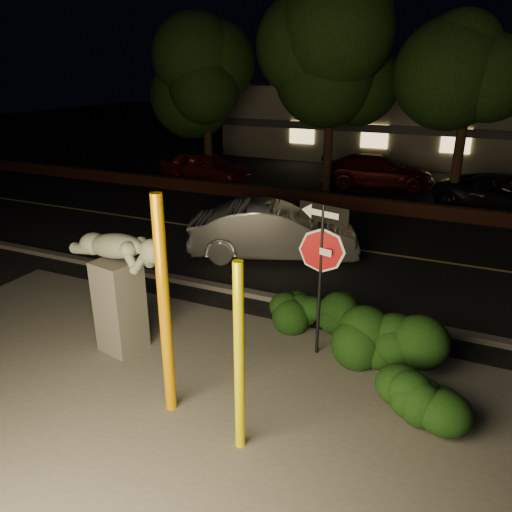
# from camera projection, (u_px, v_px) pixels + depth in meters

# --- Properties ---
(ground) EXTENTS (90.00, 90.00, 0.00)m
(ground) POSITION_uv_depth(u_px,v_px,m) (368.00, 221.00, 17.34)
(ground) COLOR black
(ground) RESTS_ON ground
(patio) EXTENTS (14.00, 6.00, 0.02)m
(patio) POSITION_uv_depth(u_px,v_px,m) (215.00, 404.00, 7.99)
(patio) COLOR #4C4944
(patio) RESTS_ON ground
(road) EXTENTS (80.00, 8.00, 0.01)m
(road) POSITION_uv_depth(u_px,v_px,m) (345.00, 248.00, 14.79)
(road) COLOR black
(road) RESTS_ON ground
(lane_marking) EXTENTS (80.00, 0.12, 0.00)m
(lane_marking) POSITION_uv_depth(u_px,v_px,m) (345.00, 248.00, 14.79)
(lane_marking) COLOR #B29D47
(lane_marking) RESTS_ON road
(curb) EXTENTS (80.00, 0.25, 0.12)m
(curb) POSITION_uv_depth(u_px,v_px,m) (298.00, 303.00, 11.29)
(curb) COLOR #4C4944
(curb) RESTS_ON ground
(brick_wall) EXTENTS (40.00, 0.35, 0.50)m
(brick_wall) POSITION_uv_depth(u_px,v_px,m) (376.00, 206.00, 18.36)
(brick_wall) COLOR #4E2519
(brick_wall) RESTS_ON ground
(parking_lot) EXTENTS (40.00, 12.00, 0.01)m
(parking_lot) POSITION_uv_depth(u_px,v_px,m) (401.00, 181.00, 23.29)
(parking_lot) COLOR black
(parking_lot) RESTS_ON ground
(building) EXTENTS (22.00, 10.20, 4.00)m
(building) POSITION_uv_depth(u_px,v_px,m) (427.00, 121.00, 29.36)
(building) COLOR #676352
(building) RESTS_ON ground
(tree_far_a) EXTENTS (4.60, 4.60, 7.43)m
(tree_far_a) POSITION_uv_depth(u_px,v_px,m) (205.00, 59.00, 21.06)
(tree_far_a) COLOR black
(tree_far_a) RESTS_ON ground
(tree_far_b) EXTENTS (5.20, 5.20, 8.41)m
(tree_far_b) POSITION_uv_depth(u_px,v_px,m) (334.00, 38.00, 18.85)
(tree_far_b) COLOR black
(tree_far_b) RESTS_ON ground
(tree_far_c) EXTENTS (4.80, 4.80, 7.84)m
(tree_far_c) POSITION_uv_depth(u_px,v_px,m) (474.00, 47.00, 16.73)
(tree_far_c) COLOR black
(tree_far_c) RESTS_ON ground
(yellow_pole_left) EXTENTS (0.17, 0.17, 3.50)m
(yellow_pole_left) POSITION_uv_depth(u_px,v_px,m) (164.00, 310.00, 7.30)
(yellow_pole_left) COLOR #E39200
(yellow_pole_left) RESTS_ON ground
(yellow_pole_right) EXTENTS (0.14, 0.14, 2.85)m
(yellow_pole_right) POSITION_uv_depth(u_px,v_px,m) (239.00, 360.00, 6.63)
(yellow_pole_right) COLOR #EFE100
(yellow_pole_right) RESTS_ON ground
(signpost) EXTENTS (0.95, 0.29, 2.89)m
(signpost) POSITION_uv_depth(u_px,v_px,m) (322.00, 251.00, 8.70)
(signpost) COLOR black
(signpost) RESTS_ON ground
(sculpture) EXTENTS (2.27, 0.97, 2.42)m
(sculpture) POSITION_uv_depth(u_px,v_px,m) (118.00, 278.00, 9.04)
(sculpture) COLOR #4C4944
(sculpture) RESTS_ON ground
(hedge_center) EXTENTS (2.10, 1.46, 1.00)m
(hedge_center) POSITION_uv_depth(u_px,v_px,m) (311.00, 309.00, 10.05)
(hedge_center) COLOR black
(hedge_center) RESTS_ON ground
(hedge_right) EXTENTS (2.13, 1.65, 1.23)m
(hedge_right) POSITION_uv_depth(u_px,v_px,m) (391.00, 339.00, 8.71)
(hedge_right) COLOR black
(hedge_right) RESTS_ON ground
(hedge_far_right) EXTENTS (1.51, 1.14, 0.93)m
(hedge_far_right) POSITION_uv_depth(u_px,v_px,m) (419.00, 395.00, 7.48)
(hedge_far_right) COLOR black
(hedge_far_right) RESTS_ON ground
(silver_sedan) EXTENTS (4.91, 3.17, 1.53)m
(silver_sedan) POSITION_uv_depth(u_px,v_px,m) (273.00, 231.00, 13.90)
(silver_sedan) COLOR #A2A1A6
(silver_sedan) RESTS_ON ground
(parked_car_red) EXTENTS (4.50, 2.25, 1.47)m
(parked_car_red) POSITION_uv_depth(u_px,v_px,m) (205.00, 167.00, 22.82)
(parked_car_red) COLOR maroon
(parked_car_red) RESTS_ON ground
(parked_car_darkred) EXTENTS (5.15, 2.95, 1.41)m
(parked_car_darkred) POSITION_uv_depth(u_px,v_px,m) (377.00, 171.00, 21.97)
(parked_car_darkred) COLOR #3D0B08
(parked_car_darkred) RESTS_ON ground
(parked_car_dark) EXTENTS (5.48, 3.96, 1.39)m
(parked_car_dark) POSITION_uv_depth(u_px,v_px,m) (508.00, 196.00, 17.89)
(parked_car_dark) COLOR black
(parked_car_dark) RESTS_ON ground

